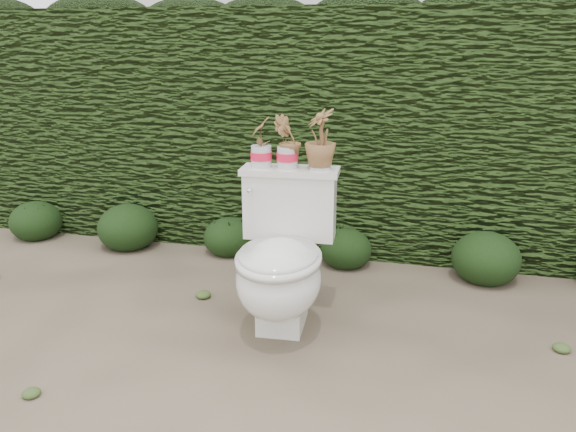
% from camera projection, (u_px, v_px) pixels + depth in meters
% --- Properties ---
extents(ground, '(60.00, 60.00, 0.00)m').
position_uv_depth(ground, '(322.00, 342.00, 2.72)').
color(ground, '#796953').
rests_on(ground, ground).
extents(hedge, '(8.00, 1.00, 1.60)m').
position_uv_depth(hedge, '(365.00, 128.00, 3.96)').
color(hedge, '#2E4918').
rests_on(hedge, ground).
extents(toilet, '(0.51, 0.71, 0.78)m').
position_uv_depth(toilet, '(282.00, 262.00, 2.76)').
color(toilet, silver).
rests_on(toilet, ground).
extents(potted_plant_left, '(0.11, 0.14, 0.24)m').
position_uv_depth(potted_plant_left, '(261.00, 143.00, 2.85)').
color(potted_plant_left, '#2C6D22').
rests_on(potted_plant_left, toilet).
extents(potted_plant_center, '(0.18, 0.16, 0.25)m').
position_uv_depth(potted_plant_center, '(287.00, 143.00, 2.82)').
color(potted_plant_center, '#2C6D22').
rests_on(potted_plant_center, toilet).
extents(potted_plant_right, '(0.22, 0.22, 0.29)m').
position_uv_depth(potted_plant_right, '(321.00, 141.00, 2.79)').
color(potted_plant_right, '#2C6D22').
rests_on(potted_plant_right, toilet).
extents(liriope_clump_0, '(0.37, 0.37, 0.30)m').
position_uv_depth(liriope_clump_0, '(35.00, 218.00, 4.13)').
color(liriope_clump_0, black).
rests_on(liriope_clump_0, ground).
extents(liriope_clump_1, '(0.42, 0.42, 0.33)m').
position_uv_depth(liriope_clump_1, '(127.00, 224.00, 3.93)').
color(liriope_clump_1, black).
rests_on(liriope_clump_1, ground).
extents(liriope_clump_2, '(0.34, 0.34, 0.27)m').
position_uv_depth(liriope_clump_2, '(229.00, 233.00, 3.83)').
color(liriope_clump_2, black).
rests_on(liriope_clump_2, ground).
extents(liriope_clump_3, '(0.33, 0.33, 0.27)m').
position_uv_depth(liriope_clump_3, '(346.00, 245.00, 3.62)').
color(liriope_clump_3, black).
rests_on(liriope_clump_3, ground).
extents(liriope_clump_4, '(0.41, 0.41, 0.33)m').
position_uv_depth(liriope_clump_4, '(486.00, 254.00, 3.39)').
color(liriope_clump_4, black).
rests_on(liriope_clump_4, ground).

